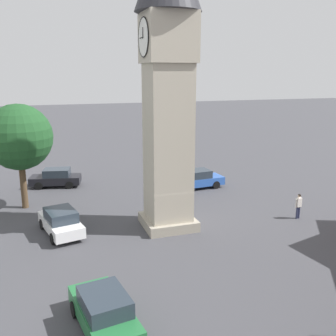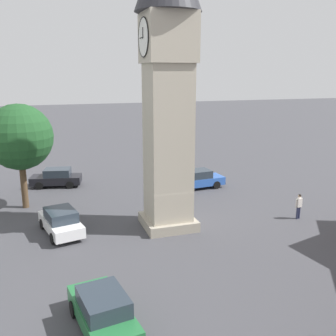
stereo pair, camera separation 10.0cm
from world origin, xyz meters
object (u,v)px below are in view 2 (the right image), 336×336
object	(u,v)px
car_red_corner	(61,221)
tree	(19,137)
clock_tower	(168,53)
car_blue_kerb	(199,179)
pedestrian	(299,204)
car_white_side	(56,178)
car_silver_kerb	(103,311)

from	to	relation	value
car_red_corner	tree	size ratio (longest dim) A/B	0.60
clock_tower	car_blue_kerb	distance (m)	12.93
pedestrian	tree	xyz separation A→B (m)	(7.88, 17.09, 4.04)
car_white_side	pedestrian	distance (m)	19.41
car_silver_kerb	pedestrian	world-z (taller)	pedestrian
car_silver_kerb	car_white_side	distance (m)	19.85
clock_tower	pedestrian	bearing A→B (deg)	-99.70
car_white_side	tree	world-z (taller)	tree
clock_tower	car_blue_kerb	xyz separation A→B (m)	(7.03, -4.96, -9.65)
tree	car_red_corner	bearing A→B (deg)	-158.54
car_silver_kerb	car_red_corner	xyz separation A→B (m)	(9.59, 1.03, 0.00)
car_white_side	pedestrian	bearing A→B (deg)	-130.50
car_white_side	tree	xyz separation A→B (m)	(-4.73, 2.33, 4.29)
car_blue_kerb	car_silver_kerb	world-z (taller)	same
clock_tower	car_blue_kerb	size ratio (longest dim) A/B	4.20
car_red_corner	car_white_side	distance (m)	10.25
car_silver_kerb	tree	distance (m)	16.02
car_silver_kerb	tree	size ratio (longest dim) A/B	0.59
clock_tower	pedestrian	xyz separation A→B (m)	(-1.46, -8.51, -9.40)
car_silver_kerb	car_red_corner	size ratio (longest dim) A/B	0.99
clock_tower	pedestrian	world-z (taller)	clock_tower
car_red_corner	car_white_side	size ratio (longest dim) A/B	1.00
car_blue_kerb	clock_tower	bearing A→B (deg)	144.76
clock_tower	car_white_side	distance (m)	16.01
clock_tower	car_silver_kerb	distance (m)	14.04
car_white_side	pedestrian	xyz separation A→B (m)	(-12.61, -14.76, 0.25)
pedestrian	car_blue_kerb	bearing A→B (deg)	22.71
car_blue_kerb	tree	world-z (taller)	tree
car_red_corner	tree	xyz separation A→B (m)	(5.52, 2.17, 4.29)
clock_tower	car_white_side	bearing A→B (deg)	29.26
car_silver_kerb	car_white_side	world-z (taller)	same
car_blue_kerb	tree	distance (m)	14.21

